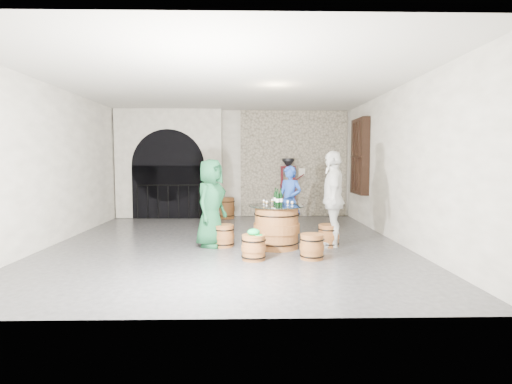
{
  "coord_description": "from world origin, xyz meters",
  "views": [
    {
      "loc": [
        0.41,
        -8.16,
        1.69
      ],
      "look_at": [
        0.58,
        -0.01,
        1.05
      ],
      "focal_mm": 28.0,
      "sensor_mm": 36.0,
      "label": 1
    }
  ],
  "objects_px": {
    "wine_bottle_left": "(278,199)",
    "corking_press": "(288,183)",
    "barrel_stool_far": "(288,228)",
    "barrel_stool_near_left": "(254,248)",
    "barrel_stool_near_right": "(312,247)",
    "person_blue": "(290,201)",
    "barrel_table": "(277,227)",
    "barrel_stool_left": "(224,236)",
    "wine_bottle_right": "(275,198)",
    "person_green": "(211,203)",
    "side_barrel": "(227,208)",
    "barrel_stool_right": "(329,236)",
    "wine_bottle_center": "(281,199)",
    "person_white": "(333,199)"
  },
  "relations": [
    {
      "from": "wine_bottle_left",
      "to": "corking_press",
      "type": "height_order",
      "value": "corking_press"
    },
    {
      "from": "barrel_stool_far",
      "to": "barrel_stool_near_left",
      "type": "relative_size",
      "value": 1.0
    },
    {
      "from": "barrel_stool_near_right",
      "to": "person_blue",
      "type": "xyz_separation_m",
      "value": [
        -0.17,
        2.09,
        0.57
      ]
    },
    {
      "from": "barrel_table",
      "to": "corking_press",
      "type": "distance_m",
      "value": 4.12
    },
    {
      "from": "barrel_stool_left",
      "to": "person_blue",
      "type": "bearing_deg",
      "value": 36.88
    },
    {
      "from": "barrel_stool_far",
      "to": "wine_bottle_right",
      "type": "height_order",
      "value": "wine_bottle_right"
    },
    {
      "from": "person_blue",
      "to": "wine_bottle_right",
      "type": "bearing_deg",
      "value": -75.13
    },
    {
      "from": "person_green",
      "to": "side_barrel",
      "type": "distance_m",
      "value": 3.84
    },
    {
      "from": "person_blue",
      "to": "wine_bottle_right",
      "type": "xyz_separation_m",
      "value": [
        -0.39,
        -1.01,
        0.17
      ]
    },
    {
      "from": "barrel_stool_far",
      "to": "side_barrel",
      "type": "distance_m",
      "value": 3.33
    },
    {
      "from": "barrel_stool_right",
      "to": "person_green",
      "type": "distance_m",
      "value": 2.41
    },
    {
      "from": "wine_bottle_right",
      "to": "barrel_stool_far",
      "type": "bearing_deg",
      "value": 68.0
    },
    {
      "from": "barrel_stool_right",
      "to": "wine_bottle_left",
      "type": "relative_size",
      "value": 1.33
    },
    {
      "from": "side_barrel",
      "to": "corking_press",
      "type": "height_order",
      "value": "corking_press"
    },
    {
      "from": "side_barrel",
      "to": "barrel_stool_left",
      "type": "bearing_deg",
      "value": -87.97
    },
    {
      "from": "barrel_stool_near_left",
      "to": "wine_bottle_center",
      "type": "relative_size",
      "value": 1.33
    },
    {
      "from": "barrel_stool_near_right",
      "to": "barrel_stool_near_left",
      "type": "bearing_deg",
      "value": -177.26
    },
    {
      "from": "wine_bottle_center",
      "to": "side_barrel",
      "type": "distance_m",
      "value": 4.23
    },
    {
      "from": "barrel_stool_right",
      "to": "person_white",
      "type": "height_order",
      "value": "person_white"
    },
    {
      "from": "side_barrel",
      "to": "person_blue",
      "type": "bearing_deg",
      "value": -60.8
    },
    {
      "from": "barrel_stool_left",
      "to": "barrel_stool_far",
      "type": "bearing_deg",
      "value": 32.3
    },
    {
      "from": "barrel_stool_left",
      "to": "barrel_stool_near_left",
      "type": "height_order",
      "value": "same"
    },
    {
      "from": "barrel_table",
      "to": "barrel_stool_far",
      "type": "distance_m",
      "value": 1.06
    },
    {
      "from": "person_blue",
      "to": "barrel_stool_near_right",
      "type": "bearing_deg",
      "value": -49.45
    },
    {
      "from": "person_green",
      "to": "person_white",
      "type": "xyz_separation_m",
      "value": [
        2.4,
        -0.06,
        0.08
      ]
    },
    {
      "from": "person_blue",
      "to": "person_white",
      "type": "distance_m",
      "value": 1.32
    },
    {
      "from": "wine_bottle_left",
      "to": "corking_press",
      "type": "relative_size",
      "value": 0.19
    },
    {
      "from": "barrel_table",
      "to": "barrel_stool_near_left",
      "type": "distance_m",
      "value": 1.06
    },
    {
      "from": "person_blue",
      "to": "wine_bottle_right",
      "type": "distance_m",
      "value": 1.1
    },
    {
      "from": "barrel_stool_far",
      "to": "side_barrel",
      "type": "relative_size",
      "value": 0.7
    },
    {
      "from": "barrel_stool_far",
      "to": "person_green",
      "type": "distance_m",
      "value": 1.9
    },
    {
      "from": "barrel_stool_far",
      "to": "wine_bottle_right",
      "type": "distance_m",
      "value": 1.14
    },
    {
      "from": "barrel_stool_left",
      "to": "barrel_stool_near_right",
      "type": "bearing_deg",
      "value": -33.19
    },
    {
      "from": "person_white",
      "to": "side_barrel",
      "type": "relative_size",
      "value": 3.05
    },
    {
      "from": "barrel_stool_left",
      "to": "corking_press",
      "type": "height_order",
      "value": "corking_press"
    },
    {
      "from": "side_barrel",
      "to": "corking_press",
      "type": "relative_size",
      "value": 0.35
    },
    {
      "from": "person_white",
      "to": "corking_press",
      "type": "bearing_deg",
      "value": -161.09
    },
    {
      "from": "wine_bottle_left",
      "to": "wine_bottle_right",
      "type": "relative_size",
      "value": 1.0
    },
    {
      "from": "barrel_stool_right",
      "to": "wine_bottle_center",
      "type": "distance_m",
      "value": 1.22
    },
    {
      "from": "barrel_stool_far",
      "to": "person_green",
      "type": "relative_size",
      "value": 0.25
    },
    {
      "from": "barrel_stool_far",
      "to": "person_green",
      "type": "height_order",
      "value": "person_green"
    },
    {
      "from": "barrel_stool_near_right",
      "to": "person_white",
      "type": "height_order",
      "value": "person_white"
    },
    {
      "from": "barrel_stool_near_left",
      "to": "barrel_stool_right",
      "type": "bearing_deg",
      "value": 35.08
    },
    {
      "from": "wine_bottle_left",
      "to": "barrel_table",
      "type": "bearing_deg",
      "value": 102.03
    },
    {
      "from": "barrel_table",
      "to": "barrel_stool_near_right",
      "type": "relative_size",
      "value": 2.5
    },
    {
      "from": "barrel_stool_right",
      "to": "person_blue",
      "type": "xyz_separation_m",
      "value": [
        -0.66,
        1.09,
        0.57
      ]
    },
    {
      "from": "barrel_stool_left",
      "to": "barrel_stool_near_left",
      "type": "distance_m",
      "value": 1.23
    },
    {
      "from": "person_blue",
      "to": "wine_bottle_center",
      "type": "xyz_separation_m",
      "value": [
        -0.3,
        -1.22,
        0.17
      ]
    },
    {
      "from": "barrel_table",
      "to": "barrel_stool_far",
      "type": "xyz_separation_m",
      "value": [
        0.31,
        1.0,
        -0.2
      ]
    },
    {
      "from": "barrel_stool_right",
      "to": "wine_bottle_center",
      "type": "xyz_separation_m",
      "value": [
        -0.96,
        -0.13,
        0.75
      ]
    }
  ]
}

